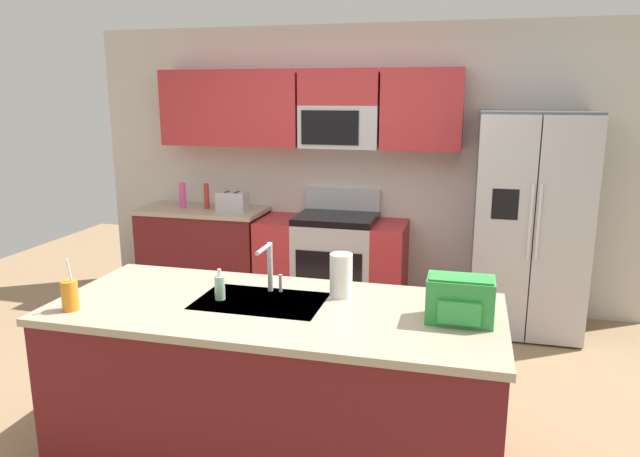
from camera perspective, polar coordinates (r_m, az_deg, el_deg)
The scene contains 14 objects.
ground_plane at distance 4.03m, azimuth -2.57°, elevation -16.62°, with size 9.00×9.00×0.00m, color #997A56.
kitchen_wall_unit at distance 5.58m, azimuth 2.14°, elevation 7.66°, with size 5.20×0.43×2.60m.
back_counter at distance 5.92m, azimuth -11.09°, elevation -2.32°, with size 1.21×0.63×0.90m.
range_oven at distance 5.51m, azimuth 1.18°, elevation -3.32°, with size 1.36×0.61×1.10m.
refrigerator at distance 5.21m, azimuth 19.58°, elevation 0.43°, with size 0.90×0.76×1.85m.
island_counter at distance 3.31m, azimuth -4.26°, elevation -14.71°, with size 2.36×1.00×0.90m.
toaster at distance 5.63m, azimuth -8.49°, elevation 2.61°, with size 0.28×0.16×0.18m.
pepper_mill at distance 5.78m, azimuth -10.91°, elevation 3.10°, with size 0.05×0.05×0.24m, color #B2332D.
bottle_pink at distance 5.87m, azimuth -13.14°, elevation 3.14°, with size 0.06×0.06×0.24m, color #EA4C93.
sink_faucet at distance 3.28m, azimuth -4.92°, elevation -3.40°, with size 0.08×0.21×0.28m.
drink_cup_orange at distance 3.29m, azimuth -23.04°, elevation -5.95°, with size 0.08×0.08×0.28m.
soap_dispenser at distance 3.23m, azimuth -9.67°, elevation -5.63°, with size 0.06×0.06×0.17m.
paper_towel_roll at distance 3.22m, azimuth 2.05°, elevation -4.54°, with size 0.12×0.12×0.24m, color white.
backpack at distance 2.95m, azimuth 13.39°, elevation -6.62°, with size 0.32×0.22×0.23m.
Camera 1 is at (1.04, -3.35, 1.99)m, focal length 33.09 mm.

